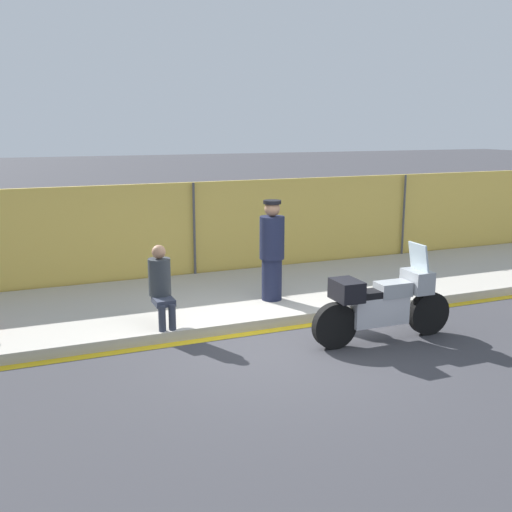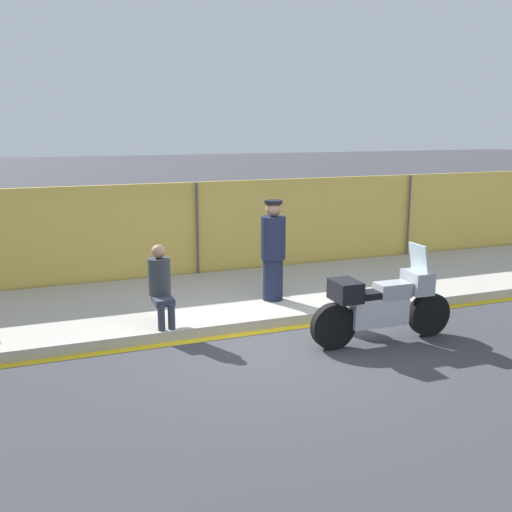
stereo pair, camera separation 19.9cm
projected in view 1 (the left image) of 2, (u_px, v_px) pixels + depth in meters
The scene contains 7 objects.
ground_plane at pixel (278, 347), 8.84m from camera, with size 120.00×120.00×0.00m, color #38383D.
sidewalk at pixel (222, 298), 11.07m from camera, with size 38.80×3.38×0.17m.
curb_paint_stripe at pixel (259, 332), 9.48m from camera, with size 38.80×0.18×0.01m.
storefront_fence at pixel (193, 232), 12.48m from camera, with size 36.86×0.17×2.07m.
motorcycle at pixel (383, 304), 8.98m from camera, with size 2.35×0.52×1.47m.
officer_standing at pixel (272, 250), 10.51m from camera, with size 0.44×0.44×1.78m.
person_seated_on_curb at pixel (161, 281), 9.24m from camera, with size 0.35×0.64×1.25m.
Camera 1 is at (-3.51, -7.58, 3.20)m, focal length 42.00 mm.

